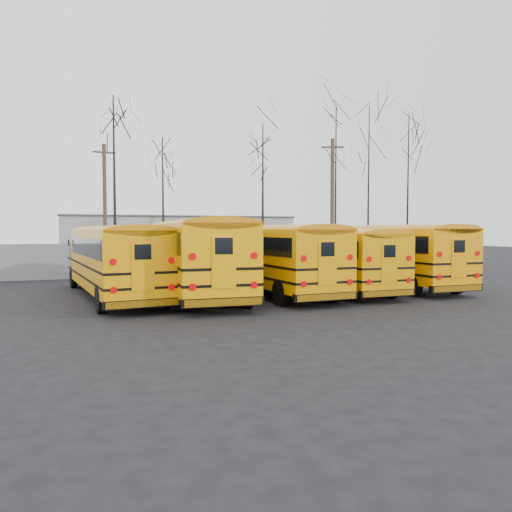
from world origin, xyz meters
name	(u,v)px	position (x,y,z in m)	size (l,w,h in m)	color
ground	(287,300)	(0.00, 0.00, 0.00)	(120.00, 120.00, 0.00)	black
fence	(209,259)	(0.00, 12.00, 1.00)	(40.00, 0.04, 2.00)	gray
distant_building	(177,238)	(2.00, 32.00, 2.00)	(22.00, 8.00, 4.00)	#B5B4AF
bus_a	(115,255)	(-6.29, 2.81, 1.75)	(3.55, 10.88, 2.99)	black
bus_b	(194,251)	(-3.16, 2.41, 1.91)	(3.19, 11.76, 3.26)	black
bus_c	(269,253)	(0.13, 2.27, 1.78)	(3.11, 10.95, 3.03)	black
bus_d	(329,254)	(3.09, 2.27, 1.67)	(2.43, 10.24, 2.86)	black
bus_e	(387,250)	(6.49, 2.74, 1.79)	(2.53, 10.94, 3.06)	black
utility_pole_left	(105,205)	(-5.71, 18.95, 4.51)	(1.57, 0.29, 8.79)	#503A2D
utility_pole_right	(332,200)	(12.05, 18.34, 5.21)	(1.72, 0.80, 10.15)	#4E3C2C
tree_2	(114,183)	(-5.17, 17.17, 5.91)	(0.26, 0.26, 11.81)	black
tree_3	(163,203)	(-1.89, 17.33, 4.63)	(0.26, 0.26, 9.26)	black
tree_4	(263,197)	(4.82, 15.27, 5.12)	(0.26, 0.26, 10.23)	black
tree_5	(336,186)	(11.05, 16.00, 6.08)	(0.26, 0.26, 12.16)	black
tree_6	(368,187)	(12.89, 14.33, 5.97)	(0.26, 0.26, 11.94)	black
tree_7	(408,189)	(17.16, 15.32, 6.00)	(0.26, 0.26, 11.99)	black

